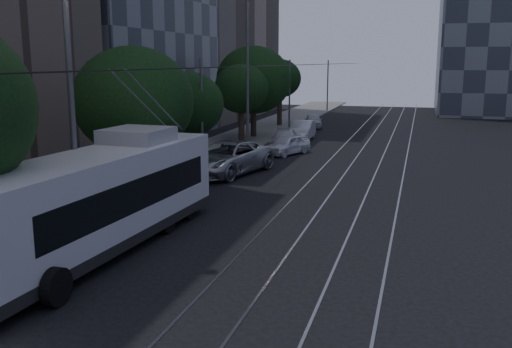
{
  "coord_description": "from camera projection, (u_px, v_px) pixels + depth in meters",
  "views": [
    {
      "loc": [
        5.46,
        -17.11,
        5.87
      ],
      "look_at": [
        -0.33,
        2.81,
        1.76
      ],
      "focal_mm": 40.0,
      "sensor_mm": 36.0,
      "label": 1
    }
  ],
  "objects": [
    {
      "name": "trolleybus",
      "position": [
        97.0,
        200.0,
        17.59
      ],
      "size": [
        3.14,
        12.07,
        5.63
      ],
      "rotation": [
        0.0,
        0.0,
        -0.05
      ],
      "color": "silver",
      "rests_on": "ground"
    },
    {
      "name": "car_white_d",
      "position": [
        313.0,
        121.0,
        51.18
      ],
      "size": [
        2.16,
        3.88,
        1.25
      ],
      "primitive_type": "imported",
      "rotation": [
        0.0,
        0.0,
        0.2
      ],
      "color": "#BCBCC0",
      "rests_on": "ground"
    },
    {
      "name": "streetlamp_near",
      "position": [
        81.0,
        73.0,
        17.72
      ],
      "size": [
        2.22,
        0.44,
        9.05
      ],
      "color": "#5A5A5C",
      "rests_on": "ground"
    },
    {
      "name": "tree_1",
      "position": [
        134.0,
        101.0,
        24.55
      ],
      "size": [
        5.23,
        5.23,
        6.53
      ],
      "color": "black",
      "rests_on": "ground"
    },
    {
      "name": "sidewalk",
      "position": [
        226.0,
        146.0,
        39.63
      ],
      "size": [
        5.0,
        90.0,
        0.15
      ],
      "primitive_type": "cube",
      "color": "gray",
      "rests_on": "ground"
    },
    {
      "name": "overhead_wires",
      "position": [
        261.0,
        98.0,
        38.28
      ],
      "size": [
        2.23,
        90.0,
        6.0
      ],
      "color": "black",
      "rests_on": "ground"
    },
    {
      "name": "car_white_a",
      "position": [
        287.0,
        145.0,
        36.42
      ],
      "size": [
        2.81,
        3.94,
        1.25
      ],
      "primitive_type": "imported",
      "rotation": [
        0.0,
        0.0,
        -0.41
      ],
      "color": "white",
      "rests_on": "ground"
    },
    {
      "name": "ground",
      "position": [
        242.0,
        243.0,
        18.75
      ],
      "size": [
        120.0,
        120.0,
        0.0
      ],
      "primitive_type": "plane",
      "color": "black",
      "rests_on": "ground"
    },
    {
      "name": "pickup_silver",
      "position": [
        227.0,
        158.0,
        30.05
      ],
      "size": [
        4.2,
        6.65,
        1.71
      ],
      "primitive_type": "imported",
      "rotation": [
        0.0,
        0.0,
        -0.24
      ],
      "color": "#A8ACB0",
      "rests_on": "ground"
    },
    {
      "name": "tree_5",
      "position": [
        280.0,
        79.0,
        51.34
      ],
      "size": [
        3.84,
        3.84,
        6.08
      ],
      "color": "black",
      "rests_on": "ground"
    },
    {
      "name": "car_white_b",
      "position": [
        285.0,
        139.0,
        39.16
      ],
      "size": [
        2.37,
        4.55,
        1.26
      ],
      "primitive_type": "imported",
      "rotation": [
        0.0,
        0.0,
        0.14
      ],
      "color": "silver",
      "rests_on": "ground"
    },
    {
      "name": "streetlamp_far",
      "position": [
        253.0,
        55.0,
        37.46
      ],
      "size": [
        2.52,
        0.44,
        10.48
      ],
      "color": "#5A5A5C",
      "rests_on": "ground"
    },
    {
      "name": "tree_2",
      "position": [
        188.0,
        104.0,
        30.27
      ],
      "size": [
        3.82,
        3.82,
        5.35
      ],
      "color": "black",
      "rests_on": "ground"
    },
    {
      "name": "tree_4",
      "position": [
        253.0,
        80.0,
        43.43
      ],
      "size": [
        5.72,
        5.72,
        7.04
      ],
      "color": "black",
      "rests_on": "ground"
    },
    {
      "name": "car_white_c",
      "position": [
        302.0,
        130.0,
        43.25
      ],
      "size": [
        1.68,
        4.4,
        1.43
      ],
      "primitive_type": "imported",
      "rotation": [
        0.0,
        0.0,
        0.04
      ],
      "color": "silver",
      "rests_on": "ground"
    },
    {
      "name": "tree_3",
      "position": [
        241.0,
        89.0,
        40.63
      ],
      "size": [
        3.89,
        3.89,
        5.7
      ],
      "color": "black",
      "rests_on": "ground"
    },
    {
      "name": "tram_rails",
      "position": [
        372.0,
        153.0,
        36.91
      ],
      "size": [
        4.52,
        90.0,
        0.02
      ],
      "color": "gray",
      "rests_on": "ground"
    }
  ]
}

